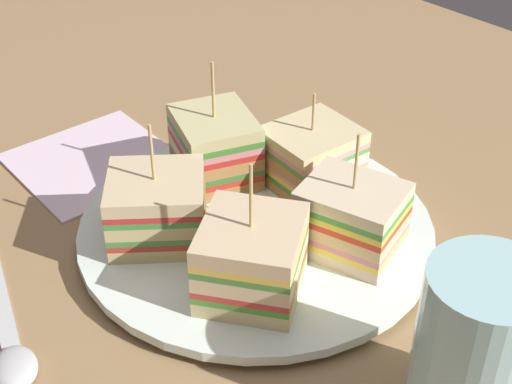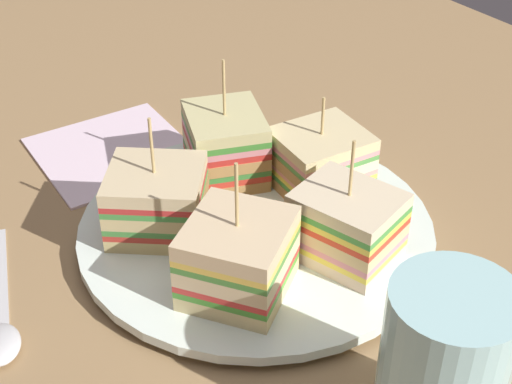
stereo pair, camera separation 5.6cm
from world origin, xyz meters
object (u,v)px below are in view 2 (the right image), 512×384
Objects in this scene: sandwich_wedge_1 at (320,160)px; sandwich_wedge_2 at (226,145)px; sandwich_wedge_0 at (346,225)px; plate at (256,230)px; napkin at (113,150)px; drinking_glass at (440,381)px; sandwich_wedge_3 at (157,201)px; sandwich_wedge_4 at (238,258)px.

sandwich_wedge_2 is at bearing -42.05° from sandwich_wedge_1.
plate is at bearing 8.59° from sandwich_wedge_0.
sandwich_wedge_0 is at bearing -164.52° from napkin.
sandwich_wedge_1 is 19.89cm from napkin.
sandwich_wedge_2 is at bearing -8.29° from drinking_glass.
napkin is (10.58, 5.47, -3.97)cm from sandwich_wedge_2.
drinking_glass is at bearing 142.32° from sandwich_wedge_0.
sandwich_wedge_4 is at bearing -43.94° from sandwich_wedge_3.
napkin is (16.32, 10.79, -3.58)cm from sandwich_wedge_1.
sandwich_wedge_4 is at bearing -9.10° from sandwich_wedge_2.
sandwich_wedge_3 is 0.87× the size of drinking_glass.
sandwich_wedge_1 reaches higher than plate.
sandwich_wedge_4 is 0.79× the size of napkin.
sandwich_wedge_2 reaches higher than plate.
plate is 2.81× the size of sandwich_wedge_0.
drinking_glass is at bearing -114.17° from sandwich_wedge_4.
sandwich_wedge_2 is 1.01× the size of sandwich_wedge_4.
napkin is (24.32, 6.74, -3.82)cm from sandwich_wedge_0.
sandwich_wedge_0 is at bearing 25.82° from sandwich_wedge_2.
plate is at bearing 5.51° from sandwich_wedge_2.
sandwich_wedge_0 is 8.42cm from sandwich_wedge_4.
sandwich_wedge_0 reaches higher than napkin.
plate is 7.97cm from sandwich_wedge_3.
plate is 21.16cm from drinking_glass.
napkin is at bearing -1.50° from sandwich_wedge_0.
sandwich_wedge_2 reaches higher than sandwich_wedge_1.
sandwich_wedge_1 is 23.99cm from drinking_glass.
plate is at bearing -168.61° from napkin.
drinking_glass is (-27.81, 4.05, 0.44)cm from sandwich_wedge_2.
sandwich_wedge_0 is at bearing -20.70° from drinking_glass.
plate is at bearing 7.62° from sandwich_wedge_3.
drinking_glass is (-22.07, 9.37, 0.83)cm from sandwich_wedge_1.
sandwich_wedge_3 is at bearing 9.60° from drinking_glass.
plate is 18.05cm from napkin.
napkin is at bearing 50.96° from sandwich_wedge_4.
sandwich_wedge_3 is 0.93× the size of sandwich_wedge_4.
drinking_glass is at bearing -41.62° from sandwich_wedge_3.
drinking_glass is at bearing 12.27° from sandwich_wedge_2.
plate is 3.36× the size of sandwich_wedge_1.
sandwich_wedge_4 is (-6.62, 12.36, 0.32)cm from sandwich_wedge_1.
sandwich_wedge_3 reaches higher than sandwich_wedge_1.
sandwich_wedge_0 reaches higher than drinking_glass.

